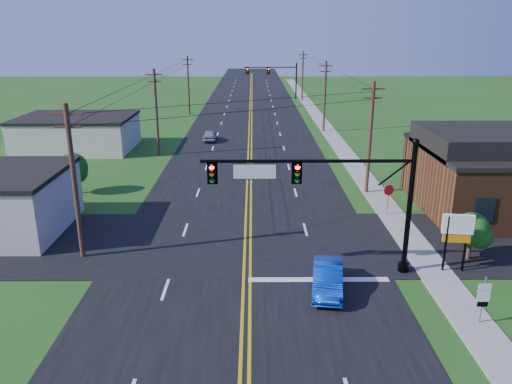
{
  "coord_description": "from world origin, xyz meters",
  "views": [
    {
      "loc": [
        0.51,
        -16.78,
        12.7
      ],
      "look_at": [
        0.68,
        10.0,
        3.99
      ],
      "focal_mm": 35.0,
      "sensor_mm": 36.0,
      "label": 1
    }
  ],
  "objects_px": {
    "blue_car": "(327,279)",
    "route_sign": "(483,297)",
    "signal_mast_main": "(326,190)",
    "signal_mast_far": "(273,75)",
    "stop_sign": "(389,193)"
  },
  "relations": [
    {
      "from": "route_sign",
      "to": "signal_mast_main",
      "type": "bearing_deg",
      "value": 139.14
    },
    {
      "from": "signal_mast_far",
      "to": "stop_sign",
      "type": "xyz_separation_m",
      "value": [
        5.72,
        -63.19,
        -2.88
      ]
    },
    {
      "from": "signal_mast_main",
      "to": "blue_car",
      "type": "relative_size",
      "value": 2.68
    },
    {
      "from": "stop_sign",
      "to": "route_sign",
      "type": "bearing_deg",
      "value": -102.36
    },
    {
      "from": "route_sign",
      "to": "stop_sign",
      "type": "distance_m",
      "value": 14.01
    },
    {
      "from": "signal_mast_main",
      "to": "stop_sign",
      "type": "bearing_deg",
      "value": 56.55
    },
    {
      "from": "signal_mast_main",
      "to": "blue_car",
      "type": "xyz_separation_m",
      "value": [
        -0.06,
        -2.15,
        -4.06
      ]
    },
    {
      "from": "blue_car",
      "to": "stop_sign",
      "type": "height_order",
      "value": "stop_sign"
    },
    {
      "from": "signal_mast_far",
      "to": "route_sign",
      "type": "relative_size",
      "value": 4.66
    },
    {
      "from": "signal_mast_far",
      "to": "stop_sign",
      "type": "bearing_deg",
      "value": -84.83
    },
    {
      "from": "signal_mast_main",
      "to": "route_sign",
      "type": "height_order",
      "value": "signal_mast_main"
    },
    {
      "from": "signal_mast_far",
      "to": "stop_sign",
      "type": "distance_m",
      "value": 63.51
    },
    {
      "from": "blue_car",
      "to": "route_sign",
      "type": "height_order",
      "value": "route_sign"
    },
    {
      "from": "blue_car",
      "to": "route_sign",
      "type": "relative_size",
      "value": 1.79
    },
    {
      "from": "signal_mast_far",
      "to": "blue_car",
      "type": "bearing_deg",
      "value": -90.12
    }
  ]
}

